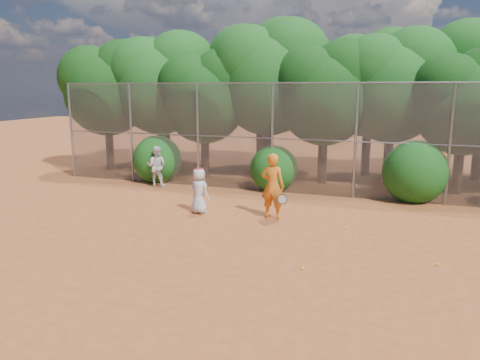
% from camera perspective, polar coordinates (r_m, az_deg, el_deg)
% --- Properties ---
extents(ground, '(80.00, 80.00, 0.00)m').
position_cam_1_polar(ground, '(11.80, 0.48, -7.83)').
color(ground, '#A65025').
rests_on(ground, ground).
extents(fence_back, '(20.05, 0.09, 4.03)m').
position_cam_1_polar(fence_back, '(17.05, 6.80, 5.12)').
color(fence_back, gray).
rests_on(fence_back, ground).
extents(tree_0, '(4.38, 3.81, 6.00)m').
position_cam_1_polar(tree_0, '(22.73, -15.81, 11.06)').
color(tree_0, black).
rests_on(tree_0, ground).
extents(tree_1, '(4.64, 4.03, 6.35)m').
position_cam_1_polar(tree_1, '(21.82, -9.58, 11.94)').
color(tree_1, black).
rests_on(tree_1, ground).
extents(tree_2, '(3.99, 3.47, 5.47)m').
position_cam_1_polar(tree_2, '(20.08, -4.20, 10.48)').
color(tree_2, black).
rests_on(tree_2, ground).
extents(tree_3, '(4.89, 4.26, 6.70)m').
position_cam_1_polar(tree_3, '(20.17, 3.67, 12.79)').
color(tree_3, black).
rests_on(tree_3, ground).
extents(tree_4, '(4.19, 3.64, 5.73)m').
position_cam_1_polar(tree_4, '(19.02, 10.48, 10.80)').
color(tree_4, black).
rests_on(tree_4, ground).
extents(tree_5, '(4.51, 3.92, 6.17)m').
position_cam_1_polar(tree_5, '(19.58, 18.30, 11.29)').
color(tree_5, black).
rests_on(tree_5, ground).
extents(tree_6, '(3.86, 3.36, 5.29)m').
position_cam_1_polar(tree_6, '(18.66, 25.84, 8.98)').
color(tree_6, black).
rests_on(tree_6, ground).
extents(tree_9, '(4.83, 4.20, 6.62)m').
position_cam_1_polar(tree_9, '(24.32, -8.99, 12.29)').
color(tree_9, black).
rests_on(tree_9, ground).
extents(tree_10, '(5.15, 4.48, 7.06)m').
position_cam_1_polar(tree_10, '(22.57, 2.78, 13.24)').
color(tree_10, black).
rests_on(tree_10, ground).
extents(tree_11, '(4.64, 4.03, 6.35)m').
position_cam_1_polar(tree_11, '(21.23, 15.71, 11.71)').
color(tree_11, black).
rests_on(tree_11, ground).
extents(bush_0, '(2.00, 2.00, 2.00)m').
position_cam_1_polar(bush_0, '(19.62, -10.06, 2.74)').
color(bush_0, '#124A14').
rests_on(bush_0, ground).
extents(bush_1, '(1.80, 1.80, 1.80)m').
position_cam_1_polar(bush_1, '(17.71, 4.16, 1.64)').
color(bush_1, '#124A14').
rests_on(bush_1, ground).
extents(bush_2, '(2.20, 2.20, 2.20)m').
position_cam_1_polar(bush_2, '(17.06, 20.56, 1.25)').
color(bush_2, '#124A14').
rests_on(bush_2, ground).
extents(player_yellow, '(0.87, 0.52, 1.96)m').
position_cam_1_polar(player_yellow, '(13.89, 4.00, -0.72)').
color(player_yellow, orange).
rests_on(player_yellow, ground).
extents(player_teen, '(0.80, 0.65, 1.44)m').
position_cam_1_polar(player_teen, '(14.49, -4.99, -1.29)').
color(player_teen, silver).
rests_on(player_teen, ground).
extents(player_white, '(0.90, 0.80, 1.60)m').
position_cam_1_polar(player_white, '(18.65, -10.14, 1.66)').
color(player_white, white).
rests_on(player_white, ground).
extents(ball_0, '(0.07, 0.07, 0.07)m').
position_cam_1_polar(ball_0, '(12.83, 13.79, -6.42)').
color(ball_0, yellow).
rests_on(ball_0, ground).
extents(ball_1, '(0.07, 0.07, 0.07)m').
position_cam_1_polar(ball_1, '(13.30, 12.78, -5.74)').
color(ball_1, yellow).
rests_on(ball_1, ground).
extents(ball_2, '(0.07, 0.07, 0.07)m').
position_cam_1_polar(ball_2, '(10.32, 7.62, -10.61)').
color(ball_2, yellow).
rests_on(ball_2, ground).
extents(ball_3, '(0.07, 0.07, 0.07)m').
position_cam_1_polar(ball_3, '(11.30, 22.93, -9.47)').
color(ball_3, yellow).
rests_on(ball_3, ground).
extents(ball_4, '(0.07, 0.07, 0.07)m').
position_cam_1_polar(ball_4, '(11.55, -4.73, -8.13)').
color(ball_4, yellow).
rests_on(ball_4, ground).
extents(ball_5, '(0.07, 0.07, 0.07)m').
position_cam_1_polar(ball_5, '(14.98, 21.67, -4.34)').
color(ball_5, yellow).
rests_on(ball_5, ground).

